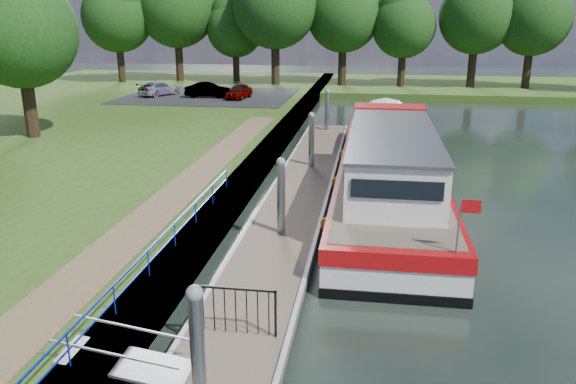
# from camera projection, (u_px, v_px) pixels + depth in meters

# --- Properties ---
(bank_edge) EXTENTS (1.10, 90.00, 0.78)m
(bank_edge) POSITION_uv_depth(u_px,v_px,m) (248.00, 177.00, 25.09)
(bank_edge) COLOR #473D2D
(bank_edge) RESTS_ON ground
(far_bank) EXTENTS (60.00, 18.00, 0.60)m
(far_bank) POSITION_uv_depth(u_px,v_px,m) (463.00, 87.00, 57.97)
(far_bank) COLOR #294614
(far_bank) RESTS_ON ground
(footpath) EXTENTS (1.60, 40.00, 0.05)m
(footpath) POSITION_uv_depth(u_px,v_px,m) (148.00, 219.00, 18.62)
(footpath) COLOR brown
(footpath) RESTS_ON riverbank
(carpark) EXTENTS (14.00, 12.00, 0.06)m
(carpark) POSITION_uv_depth(u_px,v_px,m) (210.00, 96.00, 47.88)
(carpark) COLOR black
(carpark) RESTS_ON riverbank
(blue_fence) EXTENTS (0.04, 18.04, 0.72)m
(blue_fence) POSITION_uv_depth(u_px,v_px,m) (132.00, 273.00, 13.52)
(blue_fence) COLOR #0C2DBF
(blue_fence) RESTS_ON riverbank
(pontoon) EXTENTS (2.50, 30.00, 0.56)m
(pontoon) POSITION_uv_depth(u_px,v_px,m) (299.00, 197.00, 22.90)
(pontoon) COLOR brown
(pontoon) RESTS_ON ground
(mooring_piles) EXTENTS (0.30, 27.30, 3.55)m
(mooring_piles) POSITION_uv_depth(u_px,v_px,m) (299.00, 171.00, 22.57)
(mooring_piles) COLOR gray
(mooring_piles) RESTS_ON ground
(gangway) EXTENTS (2.58, 1.00, 0.92)m
(gangway) POSITION_uv_depth(u_px,v_px,m) (126.00, 361.00, 11.23)
(gangway) COLOR #A5A8AD
(gangway) RESTS_ON ground
(gate_panel) EXTENTS (1.85, 0.05, 1.15)m
(gate_panel) POSITION_uv_depth(u_px,v_px,m) (236.00, 304.00, 12.42)
(gate_panel) COLOR black
(gate_panel) RESTS_ON ground
(barge) EXTENTS (4.36, 21.15, 4.78)m
(barge) POSITION_uv_depth(u_px,v_px,m) (388.00, 165.00, 24.27)
(barge) COLOR black
(barge) RESTS_ON ground
(horizon_trees) EXTENTS (54.38, 10.03, 12.87)m
(horizon_trees) POSITION_uv_depth(u_px,v_px,m) (331.00, 9.00, 54.49)
(horizon_trees) COLOR #332316
(horizon_trees) RESTS_ON ground
(bank_tree_a) EXTENTS (6.12, 6.12, 9.72)m
(bank_tree_a) POSITION_uv_depth(u_px,v_px,m) (19.00, 21.00, 29.82)
(bank_tree_a) COLOR #332316
(bank_tree_a) RESTS_ON riverbank
(car_a) EXTENTS (1.83, 3.59, 1.17)m
(car_a) POSITION_uv_depth(u_px,v_px,m) (239.00, 91.00, 45.82)
(car_a) COLOR #999999
(car_a) RESTS_ON carpark
(car_b) EXTENTS (3.78, 1.49, 1.23)m
(car_b) POSITION_uv_depth(u_px,v_px,m) (208.00, 90.00, 46.44)
(car_b) COLOR #999999
(car_b) RESTS_ON carpark
(car_c) EXTENTS (3.08, 4.27, 1.15)m
(car_c) POSITION_uv_depth(u_px,v_px,m) (159.00, 89.00, 47.70)
(car_c) COLOR #999999
(car_c) RESTS_ON carpark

